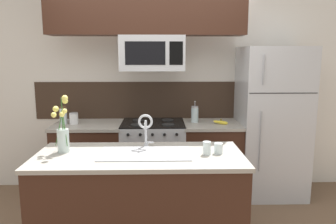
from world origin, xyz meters
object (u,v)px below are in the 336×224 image
(drinking_glass, at_px, (207,148))
(refrigerator, at_px, (271,122))
(microwave, at_px, (152,53))
(french_press, at_px, (195,114))
(storage_jar_medium, at_px, (74,118))
(stove_range, at_px, (153,159))
(spare_glass, at_px, (218,148))
(flower_vase, at_px, (63,135))
(sink_faucet, at_px, (146,126))
(banana_bunch, at_px, (221,122))
(storage_jar_tall, at_px, (63,115))

(drinking_glass, bearing_deg, refrigerator, 53.06)
(microwave, bearing_deg, drinking_glass, -69.32)
(microwave, distance_m, refrigerator, 1.68)
(french_press, bearing_deg, storage_jar_medium, -177.25)
(microwave, height_order, drinking_glass, microwave)
(french_press, bearing_deg, refrigerator, -2.45)
(stove_range, relative_size, drinking_glass, 8.28)
(storage_jar_medium, height_order, spare_glass, storage_jar_medium)
(microwave, height_order, spare_glass, microwave)
(french_press, distance_m, drinking_glass, 1.34)
(refrigerator, bearing_deg, microwave, -178.39)
(storage_jar_medium, bearing_deg, spare_glass, -39.06)
(storage_jar_medium, xyz_separation_m, flower_vase, (0.21, -1.16, 0.08))
(stove_range, height_order, sink_faucet, sink_faucet)
(banana_bunch, bearing_deg, sink_faucet, -131.07)
(stove_range, distance_m, storage_jar_medium, 1.08)
(sink_faucet, bearing_deg, refrigerator, 35.58)
(french_press, height_order, flower_vase, flower_vase)
(spare_glass, distance_m, flower_vase, 1.33)
(banana_bunch, height_order, sink_faucet, sink_faucet)
(spare_glass, bearing_deg, drinking_glass, -164.63)
(stove_range, distance_m, microwave, 1.29)
(french_press, distance_m, spare_glass, 1.31)
(stove_range, relative_size, banana_bunch, 4.87)
(french_press, relative_size, spare_glass, 2.94)
(storage_jar_tall, xyz_separation_m, french_press, (1.60, 0.05, -0.01))
(microwave, bearing_deg, flower_vase, -122.87)
(storage_jar_medium, height_order, french_press, french_press)
(sink_faucet, height_order, spare_glass, sink_faucet)
(storage_jar_tall, height_order, banana_bunch, storage_jar_tall)
(refrigerator, bearing_deg, drinking_glass, -126.94)
(stove_range, relative_size, spare_glass, 10.25)
(storage_jar_tall, xyz_separation_m, drinking_glass, (1.56, -1.29, -0.05))
(refrigerator, height_order, banana_bunch, refrigerator)
(storage_jar_tall, bearing_deg, spare_glass, -37.26)
(refrigerator, height_order, storage_jar_medium, refrigerator)
(storage_jar_tall, height_order, spare_glass, storage_jar_tall)
(stove_range, bearing_deg, french_press, 6.65)
(microwave, distance_m, french_press, 0.91)
(refrigerator, distance_m, storage_jar_medium, 2.41)
(storage_jar_medium, relative_size, drinking_glass, 1.22)
(stove_range, distance_m, flower_vase, 1.51)
(microwave, relative_size, storage_jar_medium, 5.46)
(microwave, xyz_separation_m, banana_bunch, (0.82, -0.04, -0.82))
(stove_range, bearing_deg, storage_jar_medium, -179.38)
(drinking_glass, xyz_separation_m, spare_glass, (0.10, 0.03, -0.01))
(stove_range, relative_size, french_press, 3.48)
(storage_jar_medium, bearing_deg, flower_vase, -79.74)
(flower_vase, bearing_deg, microwave, 57.13)
(banana_bunch, xyz_separation_m, flower_vase, (-1.56, -1.11, 0.13))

